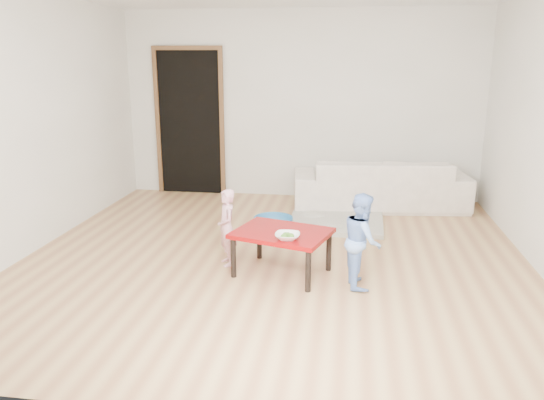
% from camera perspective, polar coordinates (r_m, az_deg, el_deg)
% --- Properties ---
extents(floor, '(5.00, 5.00, 0.01)m').
position_cam_1_polar(floor, '(5.39, 0.31, -6.13)').
color(floor, '#A46F46').
rests_on(floor, ground).
extents(back_wall, '(5.00, 0.02, 2.60)m').
position_cam_1_polar(back_wall, '(7.54, 3.07, 10.11)').
color(back_wall, white).
rests_on(back_wall, floor).
extents(left_wall, '(0.02, 5.00, 2.60)m').
position_cam_1_polar(left_wall, '(5.96, -24.44, 7.47)').
color(left_wall, white).
rests_on(left_wall, floor).
extents(doorway, '(1.02, 0.08, 2.11)m').
position_cam_1_polar(doorway, '(7.86, -8.79, 8.15)').
color(doorway, brown).
rests_on(doorway, back_wall).
extents(sofa, '(2.35, 1.13, 0.66)m').
position_cam_1_polar(sofa, '(7.22, 11.48, 1.81)').
color(sofa, white).
rests_on(sofa, floor).
extents(cushion, '(0.47, 0.43, 0.11)m').
position_cam_1_polar(cushion, '(6.97, 9.26, 2.78)').
color(cushion, '#FCA01C').
rests_on(cushion, sofa).
extents(red_table, '(0.98, 0.84, 0.42)m').
position_cam_1_polar(red_table, '(4.92, 1.07, -5.66)').
color(red_table, maroon).
rests_on(red_table, floor).
extents(bowl, '(0.22, 0.22, 0.05)m').
position_cam_1_polar(bowl, '(4.64, 1.68, -3.92)').
color(bowl, white).
rests_on(bowl, red_table).
extents(broccoli, '(0.12, 0.12, 0.06)m').
position_cam_1_polar(broccoli, '(4.63, 1.68, -3.90)').
color(broccoli, '#2D5919').
rests_on(broccoli, red_table).
extents(child_pink, '(0.28, 0.32, 0.75)m').
position_cam_1_polar(child_pink, '(5.10, -4.88, -2.97)').
color(child_pink, '#CE5E79').
rests_on(child_pink, floor).
extents(child_blue, '(0.37, 0.45, 0.84)m').
position_cam_1_polar(child_blue, '(4.68, 9.66, -4.27)').
color(child_blue, '#699CF5').
rests_on(child_blue, floor).
extents(basin, '(0.46, 0.46, 0.14)m').
position_cam_1_polar(basin, '(6.21, 0.15, -2.53)').
color(basin, teal).
rests_on(basin, floor).
extents(blanket, '(1.14, 0.96, 0.06)m').
position_cam_1_polar(blanket, '(6.43, 6.86, -2.42)').
color(blanket, '#B8B4A2').
rests_on(blanket, floor).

